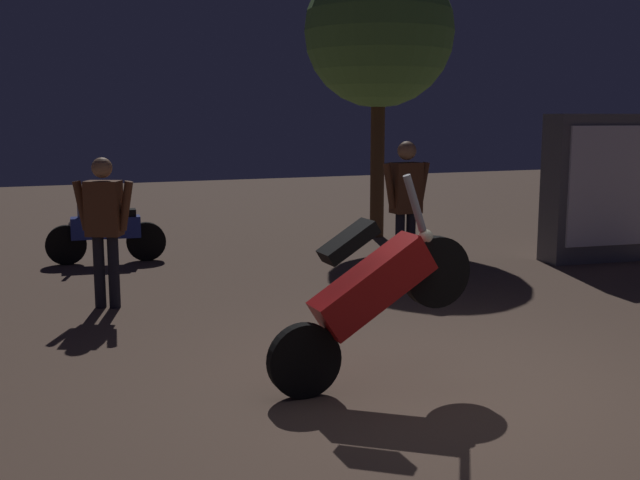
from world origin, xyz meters
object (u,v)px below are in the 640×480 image
Objects in this scene: person_bystander_far at (406,197)px; kiosk_billboard at (599,188)px; motorcycle_blue_parked_left at (107,232)px; person_rider_beside at (104,219)px; motorcycle_red_foreground at (372,293)px.

person_bystander_far is 3.20m from kiosk_billboard.
motorcycle_blue_parked_left is 4.32m from person_bystander_far.
person_bystander_far is (3.34, -2.66, 0.62)m from motorcycle_blue_parked_left.
kiosk_billboard reaches higher than person_rider_beside.
motorcycle_red_foreground is 1.00× the size of motorcycle_blue_parked_left.
person_bystander_far is 0.84× the size of kiosk_billboard.
motorcycle_red_foreground reaches higher than motorcycle_blue_parked_left.
motorcycle_red_foreground is 6.44m from kiosk_billboard.
person_rider_beside is 3.72m from person_bystander_far.
person_rider_beside is (-0.37, -2.70, 0.53)m from motorcycle_blue_parked_left.
person_bystander_far reaches higher than motorcycle_blue_parked_left.
motorcycle_red_foreground is 0.79× the size of kiosk_billboard.
person_rider_beside is at bearing 7.91° from kiosk_billboard.
motorcycle_red_foreground is 3.70m from person_rider_beside.
person_bystander_far is at bearing 117.29° from person_rider_beside.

